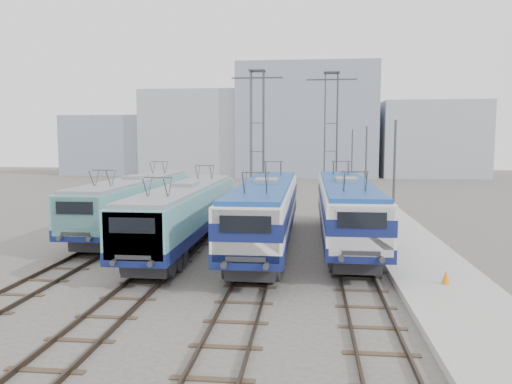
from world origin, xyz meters
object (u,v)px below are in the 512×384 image
Objects in this scene: safety_cone at (446,277)px; locomotive_far_right at (346,205)px; locomotive_center_left at (185,210)px; catenary_tower_west at (257,133)px; mast_front at (394,195)px; mast_mid at (366,176)px; mast_rear at (352,167)px; locomotive_far_left at (135,200)px; locomotive_center_right at (266,207)px; catenary_tower_east at (331,133)px.

locomotive_far_right is at bearing 111.64° from safety_cone.
locomotive_far_right is (9.00, 1.91, 0.16)m from locomotive_center_left.
locomotive_center_left is 0.95× the size of locomotive_far_right.
catenary_tower_west is 20.69× the size of safety_cone.
mast_front is 12.00m from mast_mid.
locomotive_center_left is 11.35m from mast_front.
mast_mid is at bearing 90.00° from mast_front.
safety_cone is at bearing -86.77° from mast_rear.
catenary_tower_west reaches higher than mast_front.
locomotive_center_left is at bearing 164.27° from mast_front.
mast_rear reaches higher than locomotive_far_right.
locomotive_center_left is 14.18m from safety_cone.
locomotive_far_left is 22.59m from mast_rear.
locomotive_center_right reaches higher than locomotive_far_left.
locomotive_far_right is 5.43m from mast_front.
mast_mid is 12.00m from mast_rear.
safety_cone is (3.66, -25.63, -6.05)m from catenary_tower_east.
catenary_tower_east is 26.59m from safety_cone.
locomotive_center_left is at bearing -140.50° from mast_mid.
catenary_tower_east is at bearing -136.40° from mast_rear.
mast_front is 1.00× the size of mast_mid.
locomotive_far_right is 9.40m from safety_cone.
locomotive_far_right is at bearing -10.54° from locomotive_far_left.
safety_cone is at bearing -41.89° from locomotive_center_right.
locomotive_center_right is 2.59× the size of mast_front.
mast_rear is at bearing 62.61° from locomotive_center_left.
catenary_tower_east is 20.69× the size of safety_cone.
locomotive_far_left is 14.92m from catenary_tower_west.
locomotive_far_left is 9.86m from locomotive_center_right.
catenary_tower_west is at bearing 113.26° from safety_cone.
locomotive_center_right is at bearing -161.57° from locomotive_far_right.
mast_mid is (2.10, -10.00, -3.14)m from catenary_tower_east.
mast_mid reaches higher than locomotive_far_left.
safety_cone is (1.56, -15.63, -2.91)m from mast_mid.
catenary_tower_west reaches higher than locomotive_far_left.
mast_mid is 15.97m from safety_cone.
locomotive_far_left is 17.13m from mast_front.
mast_front and mast_rear have the same top height.
mast_mid reaches higher than safety_cone.
catenary_tower_east is at bearing 47.63° from locomotive_far_left.
locomotive_far_right is 2.58× the size of mast_front.
catenary_tower_east is 10.69m from mast_mid.
mast_mid is at bearing -42.93° from catenary_tower_west.
locomotive_center_right is 17.24m from catenary_tower_west.
catenary_tower_east is (6.50, 2.00, 0.00)m from catenary_tower_west.
mast_front is at bearing -84.55° from catenary_tower_east.
safety_cone is (3.41, -8.59, -1.71)m from locomotive_far_right.
mast_mid is at bearing -90.00° from mast_rear.
locomotive_center_right is at bearing 138.11° from safety_cone.
mast_rear is 27.83m from safety_cone.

